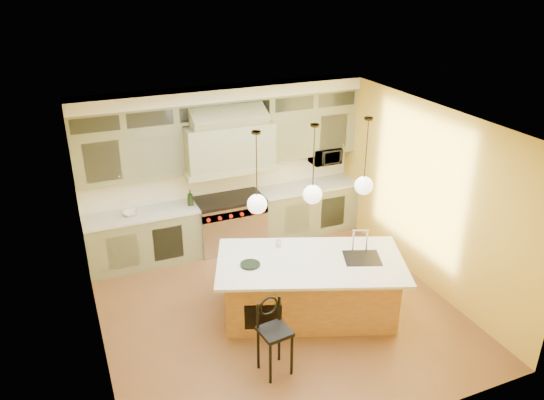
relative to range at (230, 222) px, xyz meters
name	(u,v)px	position (x,y,z in m)	size (l,w,h in m)	color
floor	(277,309)	(0.00, -2.14, -0.49)	(5.00, 5.00, 0.00)	brown
ceiling	(278,122)	(0.00, -2.14, 2.41)	(5.00, 5.00, 0.00)	white
wall_back	(222,165)	(0.00, 0.36, 0.96)	(5.00, 5.00, 0.00)	gold
wall_front	(378,327)	(0.00, -4.64, 0.96)	(5.00, 5.00, 0.00)	gold
wall_left	(90,259)	(-2.50, -2.14, 0.96)	(5.00, 5.00, 0.00)	gold
wall_right	(425,195)	(2.50, -2.14, 0.96)	(5.00, 5.00, 0.00)	gold
back_cabinetry	(227,171)	(0.00, 0.09, 0.94)	(5.00, 0.77, 2.90)	gray
range	(230,222)	(0.00, 0.00, 0.00)	(1.20, 0.74, 0.96)	silver
kitchen_island	(310,286)	(0.40, -2.40, -0.02)	(2.96, 2.25, 1.35)	olive
counter_stool	(274,332)	(-0.55, -3.31, 0.10)	(0.40, 0.40, 1.04)	black
microwave	(325,156)	(1.95, 0.11, 0.96)	(0.54, 0.37, 0.30)	black
oil_bottle_a	(190,198)	(-0.70, 0.01, 0.59)	(0.11, 0.11, 0.28)	black
oil_bottle_b	(190,200)	(-0.70, 0.01, 0.55)	(0.09, 0.09, 0.20)	black
fruit_bowl	(131,213)	(-1.71, 0.01, 0.49)	(0.26, 0.26, 0.06)	white
cup	(279,244)	(0.13, -1.88, 0.48)	(0.11, 0.11, 0.10)	silver
pendant_left	(257,202)	(-0.40, -2.39, 1.46)	(0.26, 0.26, 1.11)	#2D2319
pendant_center	(313,192)	(0.40, -2.39, 1.46)	(0.26, 0.26, 1.11)	#2D2319
pendant_right	(364,184)	(1.20, -2.39, 1.46)	(0.26, 0.26, 1.11)	#2D2319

